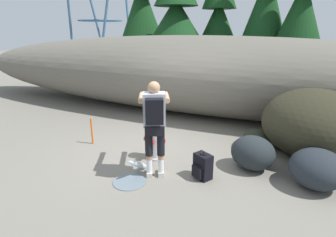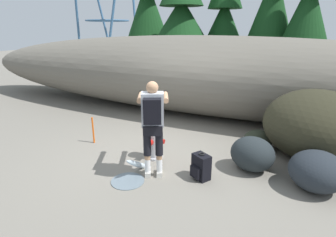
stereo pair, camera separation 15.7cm
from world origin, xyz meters
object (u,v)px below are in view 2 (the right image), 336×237
at_px(utility_worker, 153,118).
at_px(survey_stake, 93,130).
at_px(spare_backpack, 201,167).
at_px(boulder_mid, 317,171).
at_px(boulder_large, 315,125).
at_px(fire_hydrant, 154,142).
at_px(boulder_outlier, 258,139).
at_px(boulder_small, 252,154).

distance_m(utility_worker, survey_stake, 2.12).
xyz_separation_m(spare_backpack, boulder_mid, (1.76, 0.45, 0.10)).
xyz_separation_m(boulder_large, boulder_mid, (0.03, -1.25, -0.36)).
xyz_separation_m(fire_hydrant, utility_worker, (0.29, -0.58, 0.71)).
bearing_deg(boulder_outlier, boulder_mid, -49.93).
bearing_deg(spare_backpack, utility_worker, -43.85).
xyz_separation_m(fire_hydrant, boulder_mid, (2.84, 0.08, -0.02)).
distance_m(fire_hydrant, boulder_outlier, 2.24).
xyz_separation_m(spare_backpack, boulder_small, (0.74, 0.67, 0.10)).
distance_m(boulder_large, boulder_outlier, 1.12).
bearing_deg(boulder_large, boulder_outlier, -179.31).
relative_size(fire_hydrant, spare_backpack, 1.57).
distance_m(utility_worker, boulder_small, 1.91).
bearing_deg(boulder_mid, boulder_outlier, 130.07).
xyz_separation_m(spare_backpack, survey_stake, (-2.66, 0.47, 0.08)).
bearing_deg(boulder_large, fire_hydrant, -154.71).
xyz_separation_m(boulder_outlier, survey_stake, (-3.38, -1.22, 0.10)).
height_order(fire_hydrant, boulder_small, fire_hydrant).
bearing_deg(boulder_mid, boulder_small, 168.01).
relative_size(boulder_mid, boulder_outlier, 1.46).
height_order(boulder_small, survey_stake, boulder_small).
bearing_deg(boulder_mid, fire_hydrant, -178.32).
relative_size(utility_worker, boulder_large, 0.85).
bearing_deg(utility_worker, boulder_large, -79.10).
distance_m(boulder_small, survey_stake, 3.40).
xyz_separation_m(boulder_large, boulder_outlier, (-1.01, -0.01, -0.48)).
bearing_deg(spare_backpack, boulder_large, 165.66).
xyz_separation_m(spare_backpack, boulder_large, (1.73, 1.70, 0.46)).
xyz_separation_m(boulder_small, boulder_outlier, (-0.02, 1.02, -0.11)).
xyz_separation_m(fire_hydrant, spare_backpack, (1.08, -0.37, -0.12)).
height_order(fire_hydrant, boulder_large, boulder_large).
bearing_deg(survey_stake, utility_worker, -20.03).
bearing_deg(utility_worker, spare_backpack, -101.27).
distance_m(fire_hydrant, boulder_large, 3.13).
distance_m(boulder_small, boulder_outlier, 1.02).
distance_m(boulder_mid, boulder_outlier, 1.62).
relative_size(utility_worker, boulder_small, 2.10).
bearing_deg(spare_backpack, fire_hydrant, -77.81).
bearing_deg(boulder_mid, boulder_large, 91.26).
height_order(utility_worker, survey_stake, utility_worker).
distance_m(boulder_mid, survey_stake, 4.41).
height_order(boulder_large, survey_stake, boulder_large).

